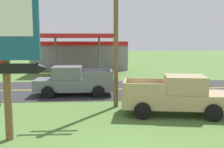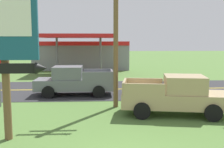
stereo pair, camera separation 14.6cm
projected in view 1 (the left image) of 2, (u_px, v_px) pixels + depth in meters
The scene contains 7 objects.
road_asphalt at pixel (108, 89), 20.12m from camera, with size 140.00×8.00×0.02m, color #2B2B2D.
road_centre_line at pixel (108, 89), 20.12m from camera, with size 126.00×0.20×0.01m, color gold.
motel_sign at pixel (5, 39), 9.31m from camera, with size 2.79×0.54×5.73m.
utility_pole at pixel (116, 18), 14.20m from camera, with size 2.10×0.26×9.07m.
gas_station at pixel (80, 54), 34.99m from camera, with size 12.00×11.50×4.40m.
pickup_tan_parked_on_lawn at pixel (176, 95), 13.16m from camera, with size 5.45×2.88×1.96m.
pickup_grey_on_road at pixel (73, 81), 17.87m from camera, with size 5.20×2.24×1.96m.
Camera 1 is at (-0.95, -6.80, 3.65)m, focal length 42.55 mm.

